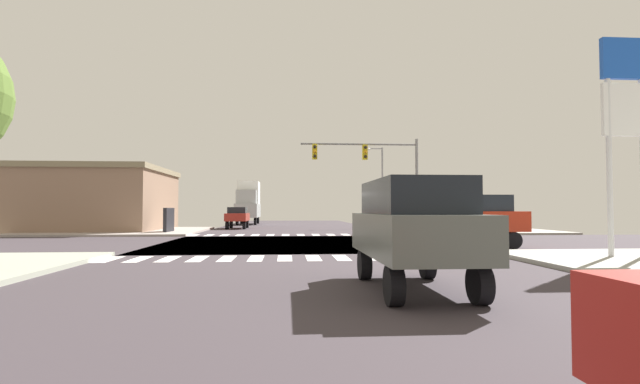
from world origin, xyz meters
name	(u,v)px	position (x,y,z in m)	size (l,w,h in m)	color
ground	(300,243)	(0.00, 0.00, -0.03)	(90.00, 90.00, 0.05)	#3B3339
sidewalk_corner_ne	(461,230)	(13.00, 12.00, 0.07)	(12.00, 12.00, 0.14)	#A09B91
sidewalk_corner_nw	(121,231)	(-13.00, 12.00, 0.07)	(12.00, 12.00, 0.14)	#A39790
crosswalk_near	(299,258)	(-0.25, -7.30, 0.00)	(13.50, 2.00, 0.01)	white
crosswalk_far	(293,235)	(-0.25, 7.30, 0.00)	(13.50, 2.00, 0.01)	white
traffic_signal_mast	(371,163)	(5.05, 7.46, 4.87)	(8.05, 0.55, 6.52)	gray
gas_station_sign	(625,107)	(10.75, -8.83, 5.19)	(1.60, 0.20, 7.54)	silver
street_lamp	(380,179)	(7.93, 18.92, 4.49)	(1.78, 0.32, 7.44)	gray
bank_building	(84,199)	(-16.44, 13.79, 2.48)	(13.82, 10.67, 4.94)	#8A6C56
sedan_farside_2	(238,216)	(-5.00, 17.75, 1.12)	(1.80, 4.30, 1.88)	black
suv_leading_1	(413,224)	(2.00, -13.93, 1.39)	(1.96, 4.60, 2.34)	black
suv_trailing_2	(470,216)	(7.47, -3.50, 1.39)	(4.60, 1.96, 2.34)	black
box_truck_middle_1	(248,201)	(-5.00, 29.22, 2.56)	(2.40, 7.20, 4.85)	black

